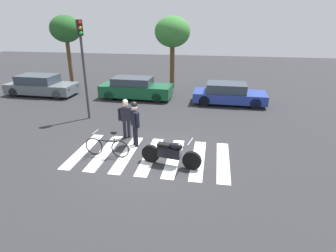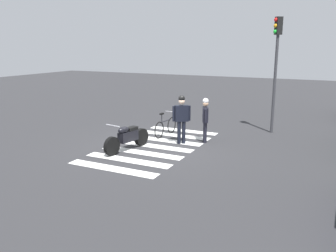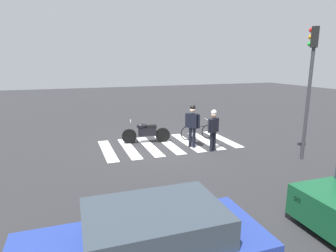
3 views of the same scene
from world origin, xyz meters
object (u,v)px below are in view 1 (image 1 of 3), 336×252
(leaning_bicycle, at_px, (107,147))
(officer_by_motorcycle, at_px, (135,120))
(car_blue_hatchback, at_px, (229,94))
(car_grey_coupe, at_px, (41,86))
(traffic_light_pole, at_px, (83,56))
(officer_on_foot, at_px, (126,116))
(police_motorcycle, at_px, (171,154))
(car_green_compact, at_px, (136,88))

(leaning_bicycle, distance_m, officer_by_motorcycle, 1.50)
(leaning_bicycle, relative_size, car_blue_hatchback, 0.40)
(car_grey_coupe, bearing_deg, traffic_light_pole, -36.92)
(car_grey_coupe, bearing_deg, officer_by_motorcycle, -38.29)
(car_grey_coupe, xyz_separation_m, traffic_light_pole, (5.10, -3.84, 2.52))
(officer_by_motorcycle, relative_size, car_blue_hatchback, 0.43)
(leaning_bicycle, distance_m, officer_on_foot, 1.90)
(leaning_bicycle, xyz_separation_m, car_blue_hatchback, (4.67, 7.68, 0.22))
(car_blue_hatchback, bearing_deg, police_motorcycle, -105.63)
(leaning_bicycle, xyz_separation_m, officer_on_foot, (0.19, 1.79, 0.60))
(leaning_bicycle, xyz_separation_m, traffic_light_pole, (-2.48, 3.84, 2.78))
(leaning_bicycle, height_order, car_blue_hatchback, car_blue_hatchback)
(officer_on_foot, xyz_separation_m, car_grey_coupe, (-7.77, 5.88, -0.34))
(car_green_compact, relative_size, traffic_light_pole, 0.95)
(officer_on_foot, relative_size, car_green_compact, 0.38)
(leaning_bicycle, relative_size, traffic_light_pole, 0.36)
(officer_by_motorcycle, relative_size, traffic_light_pole, 0.39)
(police_motorcycle, xyz_separation_m, car_blue_hatchback, (2.23, 7.98, 0.14))
(officer_on_foot, bearing_deg, car_grey_coupe, 142.90)
(car_green_compact, height_order, car_blue_hatchback, car_green_compact)
(officer_on_foot, xyz_separation_m, traffic_light_pole, (-2.67, 2.04, 2.18))
(police_motorcycle, distance_m, car_grey_coupe, 12.81)
(police_motorcycle, bearing_deg, officer_on_foot, 136.99)
(police_motorcycle, bearing_deg, car_grey_coupe, 141.48)
(car_blue_hatchback, bearing_deg, officer_by_motorcycle, -120.38)
(car_green_compact, distance_m, traffic_light_pole, 4.98)
(car_green_compact, bearing_deg, car_blue_hatchback, -2.41)
(leaning_bicycle, xyz_separation_m, car_grey_coupe, (-7.58, 7.67, 0.26))
(police_motorcycle, bearing_deg, officer_by_motorcycle, 140.33)
(leaning_bicycle, relative_size, car_grey_coupe, 0.38)
(officer_on_foot, xyz_separation_m, car_blue_hatchback, (4.48, 5.89, -0.38))
(car_green_compact, xyz_separation_m, traffic_light_pole, (-1.33, -4.09, 2.51))
(leaning_bicycle, bearing_deg, traffic_light_pole, 122.83)
(leaning_bicycle, distance_m, car_green_compact, 8.01)
(officer_on_foot, distance_m, car_blue_hatchback, 7.41)
(leaning_bicycle, bearing_deg, officer_on_foot, 83.85)
(officer_by_motorcycle, height_order, car_grey_coupe, officer_by_motorcycle)
(police_motorcycle, bearing_deg, car_blue_hatchback, 74.37)
(traffic_light_pole, bearing_deg, car_green_compact, 71.98)
(officer_on_foot, height_order, car_blue_hatchback, officer_on_foot)
(police_motorcycle, distance_m, car_green_compact, 8.98)
(car_green_compact, bearing_deg, officer_on_foot, -77.68)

